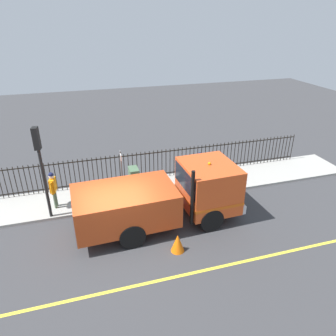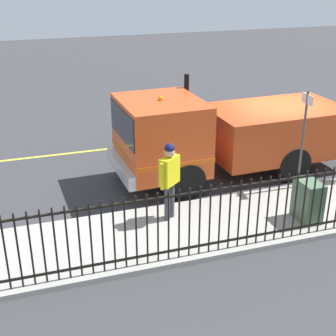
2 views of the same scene
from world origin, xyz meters
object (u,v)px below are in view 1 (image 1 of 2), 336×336
object	(u,v)px
worker_standing	(199,166)
traffic_cone	(178,243)
utility_cabinet	(134,177)
street_sign	(122,173)
work_truck	(170,194)
pedestrian_distant	(53,186)
traffic_light_near	(40,155)

from	to	relation	value
worker_standing	traffic_cone	bearing A→B (deg)	20.48
utility_cabinet	street_sign	world-z (taller)	street_sign
traffic_cone	street_sign	distance (m)	3.86
work_truck	pedestrian_distant	world-z (taller)	work_truck
work_truck	worker_standing	distance (m)	2.95
pedestrian_distant	traffic_cone	distance (m)	5.87
work_truck	worker_standing	world-z (taller)	work_truck
worker_standing	traffic_cone	distance (m)	4.62
street_sign	utility_cabinet	bearing A→B (deg)	-26.00
work_truck	worker_standing	size ratio (longest dim) A/B	3.62
pedestrian_distant	utility_cabinet	bearing A→B (deg)	-67.28
worker_standing	utility_cabinet	world-z (taller)	worker_standing
pedestrian_distant	traffic_light_near	world-z (taller)	traffic_light_near
worker_standing	pedestrian_distant	bearing A→B (deg)	-39.93
street_sign	worker_standing	bearing A→B (deg)	-81.67
pedestrian_distant	traffic_light_near	size ratio (longest dim) A/B	0.43
street_sign	traffic_cone	bearing A→B (deg)	-157.97
utility_cabinet	traffic_cone	world-z (taller)	utility_cabinet
traffic_light_near	street_sign	distance (m)	3.24
street_sign	pedestrian_distant	bearing A→B (deg)	76.34
utility_cabinet	street_sign	bearing A→B (deg)	154.00
worker_standing	traffic_light_near	size ratio (longest dim) A/B	0.47
traffic_cone	street_sign	size ratio (longest dim) A/B	0.27
traffic_light_near	work_truck	bearing A→B (deg)	80.06
work_truck	utility_cabinet	distance (m)	3.32
traffic_light_near	worker_standing	bearing A→B (deg)	103.39
traffic_light_near	utility_cabinet	distance (m)	4.67
pedestrian_distant	street_sign	bearing A→B (deg)	-94.62
work_truck	street_sign	bearing A→B (deg)	-135.91
worker_standing	pedestrian_distant	distance (m)	6.51
work_truck	traffic_cone	distance (m)	2.03
worker_standing	utility_cabinet	size ratio (longest dim) A/B	1.93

